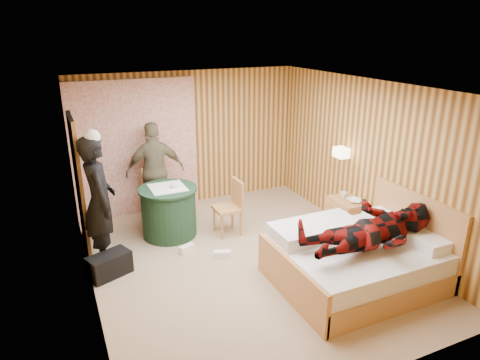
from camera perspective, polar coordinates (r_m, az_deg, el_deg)
name	(u,v)px	position (r m, az deg, el deg)	size (l,w,h in m)	color
floor	(245,261)	(6.34, 0.72, -10.73)	(4.20, 5.00, 0.01)	tan
ceiling	(246,87)	(5.52, 0.83, 12.28)	(4.20, 5.00, 0.01)	white
wall_back	(189,139)	(8.05, -6.82, 5.44)	(4.20, 0.02, 2.50)	#DFAC55
wall_left	(83,205)	(5.33, -20.17, -3.16)	(0.02, 5.00, 2.50)	#DFAC55
wall_right	(368,161)	(6.92, 16.74, 2.38)	(0.02, 5.00, 2.50)	#DFAC55
curtain	(136,148)	(7.77, -13.69, 4.10)	(2.20, 0.08, 2.40)	white
doorway	(79,185)	(6.72, -20.69, -0.61)	(0.06, 0.90, 2.05)	black
wall_lamp	(341,152)	(7.13, 13.37, 3.60)	(0.26, 0.24, 0.16)	gold
bed	(356,259)	(5.95, 15.22, -10.15)	(2.04, 1.61, 1.10)	tan
nightstand	(346,216)	(7.20, 14.01, -4.70)	(0.45, 0.62, 0.60)	tan
round_table	(169,211)	(7.00, -9.45, -4.11)	(0.93, 0.93, 0.83)	#1E412B
chair_far	(156,189)	(7.61, -11.10, -1.24)	(0.50, 0.50, 0.93)	tan
chair_near	(232,203)	(6.95, -1.12, -3.04)	(0.42, 0.42, 0.91)	tan
duffel_bag	(109,265)	(6.20, -17.01, -10.77)	(0.56, 0.30, 0.32)	black
sneaker_left	(187,249)	(6.60, -7.11, -9.08)	(0.24, 0.10, 0.11)	white
sneaker_right	(222,254)	(6.40, -2.38, -9.88)	(0.24, 0.10, 0.11)	white
woman_standing	(99,202)	(6.21, -18.23, -2.78)	(0.69, 0.45, 1.88)	black
man_at_table	(155,171)	(7.56, -11.21, 1.19)	(1.01, 0.42, 1.72)	#70664B
man_on_bed	(375,220)	(5.52, 17.53, -5.10)	(1.77, 0.67, 0.86)	maroon
book_lower	(350,200)	(7.05, 14.46, -2.65)	(0.17, 0.22, 0.02)	white
book_upper	(350,199)	(7.05, 14.47, -2.50)	(0.16, 0.22, 0.02)	white
cup_nightstand	(343,195)	(7.17, 13.60, -1.89)	(0.10, 0.10, 0.09)	white
cup_table	(174,184)	(6.81, -8.75, -0.59)	(0.12, 0.12, 0.10)	white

